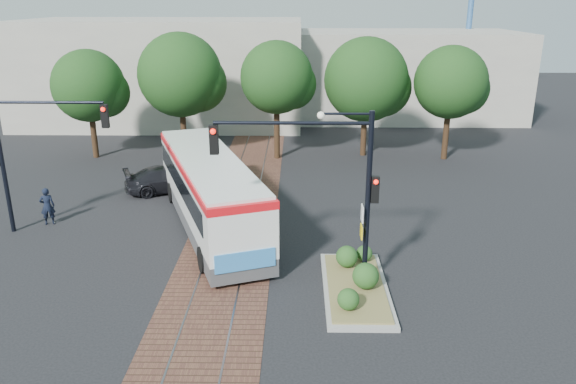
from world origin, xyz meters
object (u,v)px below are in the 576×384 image
(city_bus, at_px, (209,188))
(traffic_island, at_px, (356,280))
(signal_pole_main, at_px, (331,174))
(signal_pole_left, at_px, (26,144))
(officer, at_px, (47,206))
(parked_car, at_px, (170,179))

(city_bus, height_order, traffic_island, city_bus)
(signal_pole_main, xyz_separation_m, signal_pole_left, (-12.23, 4.80, -0.29))
(signal_pole_left, height_order, officer, signal_pole_left)
(officer, bearing_deg, signal_pole_main, 137.02)
(city_bus, relative_size, officer, 7.02)
(signal_pole_main, relative_size, signal_pole_left, 1.00)
(city_bus, distance_m, traffic_island, 8.25)
(signal_pole_main, height_order, signal_pole_left, signal_pole_main)
(traffic_island, xyz_separation_m, signal_pole_left, (-13.19, 4.89, 3.54))
(parked_car, bearing_deg, city_bus, -171.70)
(city_bus, distance_m, parked_car, 5.65)
(traffic_island, distance_m, officer, 14.31)
(parked_car, bearing_deg, traffic_island, -162.47)
(signal_pole_left, bearing_deg, officer, 84.07)
(traffic_island, distance_m, parked_car, 13.55)
(signal_pole_main, xyz_separation_m, parked_car, (-7.73, 10.30, -3.49))
(city_bus, xyz_separation_m, signal_pole_left, (-7.33, -0.73, 2.11))
(signal_pole_left, distance_m, parked_car, 7.79)
(city_bus, bearing_deg, officer, 158.97)
(traffic_island, xyz_separation_m, signal_pole_main, (-0.96, 0.09, 3.83))
(officer, relative_size, parked_car, 0.37)
(signal_pole_main, relative_size, officer, 3.54)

